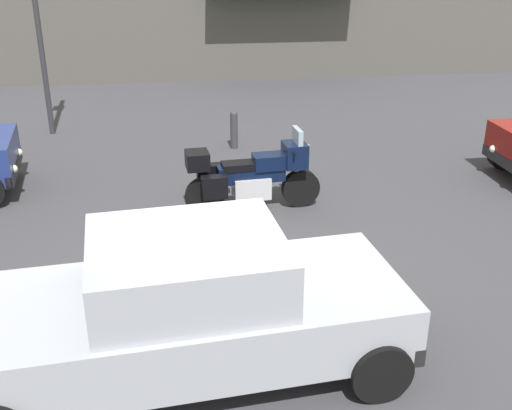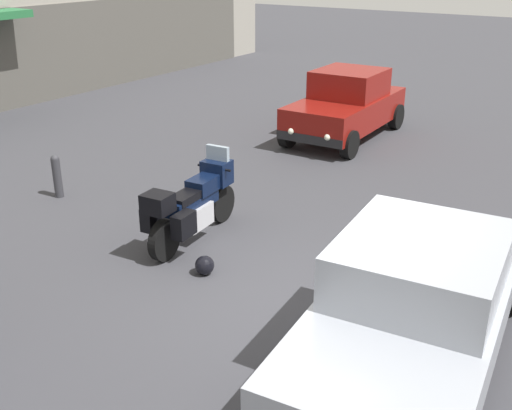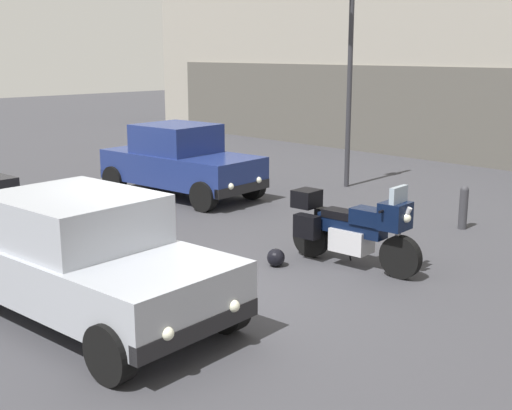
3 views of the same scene
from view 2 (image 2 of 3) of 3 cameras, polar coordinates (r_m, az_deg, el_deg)
name	(u,v)px [view 2 (image 2 of 3)]	position (r m, az deg, el deg)	size (l,w,h in m)	color
ground_plane	(315,308)	(8.14, 5.46, -9.48)	(80.00, 80.00, 0.00)	#38383D
motorcycle	(192,204)	(9.68, -5.91, 0.09)	(2.26, 0.82, 1.36)	black
helmet	(205,265)	(8.85, -4.78, -5.59)	(0.28, 0.28, 0.28)	black
car_sedan_far	(416,304)	(6.91, 14.57, -8.91)	(4.69, 2.29, 1.56)	#9EA3AD
car_wagon_end	(346,105)	(15.31, 8.37, 9.16)	(3.91, 1.86, 1.64)	maroon
bollard_curbside	(57,175)	(12.02, -17.96, 2.69)	(0.16, 0.16, 0.82)	#333338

